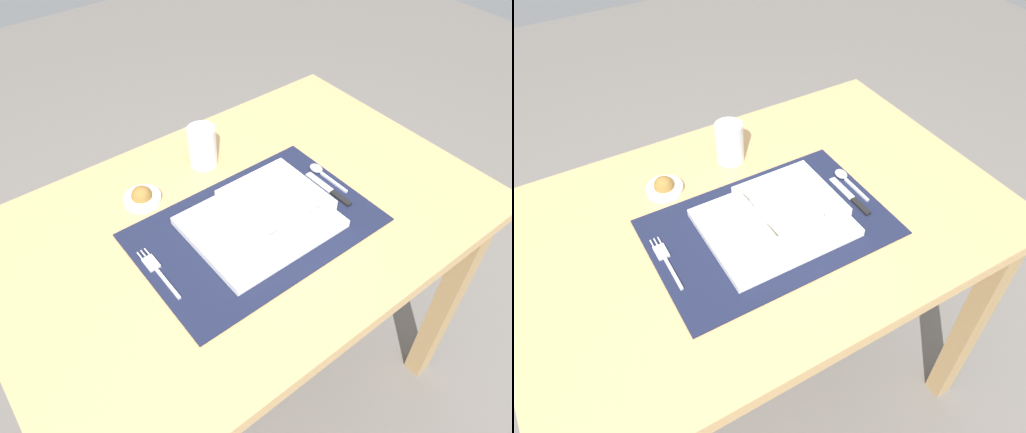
# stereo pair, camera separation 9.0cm
# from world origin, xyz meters

# --- Properties ---
(ground_plane) EXTENTS (6.00, 6.00, 0.00)m
(ground_plane) POSITION_xyz_m (0.00, 0.00, 0.00)
(ground_plane) COLOR slate
(dining_table) EXTENTS (1.00, 0.66, 0.72)m
(dining_table) POSITION_xyz_m (0.00, 0.00, 0.61)
(dining_table) COLOR tan
(dining_table) RESTS_ON ground
(placemat) EXTENTS (0.46, 0.31, 0.00)m
(placemat) POSITION_xyz_m (0.00, -0.04, 0.72)
(placemat) COLOR #191E38
(placemat) RESTS_ON dining_table
(serving_plate) EXTENTS (0.27, 0.22, 0.02)m
(serving_plate) POSITION_xyz_m (0.01, -0.04, 0.73)
(serving_plate) COLOR white
(serving_plate) RESTS_ON placemat
(porridge_bowl) EXTENTS (0.16, 0.16, 0.05)m
(porridge_bowl) POSITION_xyz_m (0.04, -0.05, 0.76)
(porridge_bowl) COLOR white
(porridge_bowl) RESTS_ON serving_plate
(fork) EXTENTS (0.02, 0.14, 0.00)m
(fork) POSITION_xyz_m (-0.21, -0.02, 0.72)
(fork) COLOR silver
(fork) RESTS_ON placemat
(spoon) EXTENTS (0.02, 0.11, 0.01)m
(spoon) POSITION_xyz_m (0.21, 0.00, 0.73)
(spoon) COLOR silver
(spoon) RESTS_ON placemat
(butter_knife) EXTENTS (0.01, 0.13, 0.01)m
(butter_knife) POSITION_xyz_m (0.19, -0.06, 0.72)
(butter_knife) COLOR black
(butter_knife) RESTS_ON placemat
(drinking_glass) EXTENTS (0.06, 0.06, 0.09)m
(drinking_glass) POSITION_xyz_m (0.03, 0.19, 0.76)
(drinking_glass) COLOR white
(drinking_glass) RESTS_ON dining_table
(condiment_saucer) EXTENTS (0.08, 0.08, 0.04)m
(condiment_saucer) POSITION_xyz_m (-0.14, 0.16, 0.73)
(condiment_saucer) COLOR white
(condiment_saucer) RESTS_ON dining_table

